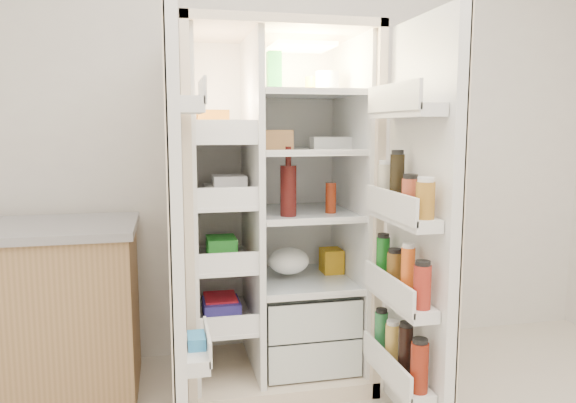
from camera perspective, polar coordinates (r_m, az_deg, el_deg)
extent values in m
cube|color=silver|center=(3.17, -0.75, 8.38)|extent=(4.00, 0.02, 2.70)
cube|color=beige|center=(3.10, -2.71, 0.06)|extent=(0.92, 0.04, 1.80)
cube|color=beige|center=(2.73, -10.62, -1.13)|extent=(0.04, 0.70, 1.80)
cube|color=beige|center=(2.90, 7.03, -0.55)|extent=(0.04, 0.70, 1.80)
cube|color=beige|center=(2.79, -1.60, 17.33)|extent=(0.92, 0.70, 0.04)
cube|color=beige|center=(3.03, -1.47, -17.11)|extent=(0.92, 0.70, 0.08)
cube|color=white|center=(3.07, -2.61, 0.35)|extent=(0.84, 0.02, 1.68)
cube|color=white|center=(2.73, -10.00, -0.69)|extent=(0.02, 0.62, 1.68)
cube|color=white|center=(2.89, 6.48, -0.17)|extent=(0.02, 0.62, 1.68)
cube|color=white|center=(2.76, -3.77, -0.50)|extent=(0.03, 0.62, 1.68)
cube|color=silver|center=(2.99, 1.61, -14.47)|extent=(0.47, 0.52, 0.19)
cube|color=silver|center=(2.92, 1.62, -10.84)|extent=(0.47, 0.52, 0.19)
cube|color=#FFD18C|center=(2.86, 1.37, 15.87)|extent=(0.30, 0.30, 0.02)
cube|color=white|center=(2.88, -6.78, -11.89)|extent=(0.28, 0.58, 0.02)
cube|color=white|center=(2.79, -6.88, -6.09)|extent=(0.28, 0.58, 0.02)
cube|color=white|center=(2.74, -6.98, 0.02)|extent=(0.28, 0.58, 0.02)
cube|color=white|center=(2.71, -7.09, 6.31)|extent=(0.28, 0.58, 0.02)
cube|color=silver|center=(2.90, 1.54, -8.18)|extent=(0.49, 0.58, 0.01)
cube|color=silver|center=(2.82, 1.56, -1.14)|extent=(0.49, 0.58, 0.01)
cube|color=silver|center=(2.79, 1.59, 5.37)|extent=(0.49, 0.58, 0.02)
cube|color=silver|center=(2.79, 1.61, 11.13)|extent=(0.49, 0.58, 0.02)
cube|color=red|center=(2.86, -6.80, -10.76)|extent=(0.16, 0.20, 0.10)
cube|color=#25882A|center=(2.78, -6.90, -4.68)|extent=(0.14, 0.18, 0.12)
cube|color=silver|center=(2.73, -7.00, 0.95)|extent=(0.20, 0.22, 0.07)
cube|color=orange|center=(2.71, -7.12, 8.00)|extent=(0.15, 0.16, 0.14)
cube|color=#4337A7|center=(2.86, -6.80, -10.85)|extent=(0.18, 0.20, 0.09)
cube|color=orange|center=(2.78, -6.90, -4.89)|extent=(0.14, 0.18, 0.10)
cube|color=white|center=(2.73, -7.01, 1.48)|extent=(0.16, 0.16, 0.12)
sphere|color=orange|center=(2.92, -0.47, -16.35)|extent=(0.07, 0.07, 0.07)
sphere|color=orange|center=(2.97, 1.12, -15.89)|extent=(0.07, 0.07, 0.07)
sphere|color=orange|center=(2.96, 3.27, -16.00)|extent=(0.07, 0.07, 0.07)
sphere|color=orange|center=(3.05, -0.10, -15.22)|extent=(0.07, 0.07, 0.07)
ellipsoid|color=#417025|center=(2.93, 1.53, -10.44)|extent=(0.26, 0.24, 0.11)
cylinder|color=#3E0F0D|center=(2.64, 0.04, 1.13)|extent=(0.08, 0.08, 0.25)
cylinder|color=maroon|center=(2.75, 4.49, 0.39)|extent=(0.05, 0.05, 0.15)
cube|color=#217A32|center=(2.74, -1.48, 13.40)|extent=(0.07, 0.07, 0.20)
cylinder|color=white|center=(2.84, 4.12, 12.31)|extent=(0.12, 0.12, 0.11)
cylinder|color=gold|center=(2.89, 2.50, 12.04)|extent=(0.07, 0.07, 0.09)
cube|color=silver|center=(2.83, 4.84, 6.15)|extent=(0.24, 0.10, 0.06)
cube|color=#A57242|center=(2.70, -1.26, 6.47)|extent=(0.16, 0.09, 0.10)
ellipsoid|color=white|center=(2.87, 0.07, -6.79)|extent=(0.21, 0.19, 0.14)
cube|color=gold|center=(3.01, 4.56, -6.18)|extent=(0.11, 0.13, 0.13)
cube|color=white|center=(2.19, -11.65, -3.36)|extent=(0.05, 0.40, 1.72)
cube|color=beige|center=(2.19, -12.31, -3.38)|extent=(0.01, 0.40, 1.72)
cube|color=white|center=(2.34, -9.53, -15.40)|extent=(0.09, 0.32, 0.06)
cube|color=white|center=(2.15, -10.13, 9.86)|extent=(0.09, 0.32, 0.06)
cube|color=#338CCC|center=(2.33, -9.54, -14.73)|extent=(0.07, 0.12, 0.10)
cube|color=white|center=(2.34, 13.69, -2.71)|extent=(0.05, 0.58, 1.72)
cube|color=beige|center=(2.35, 14.24, -2.68)|extent=(0.01, 0.58, 1.72)
cube|color=white|center=(2.50, 11.37, -17.38)|extent=(0.11, 0.50, 0.05)
cube|color=white|center=(2.38, 11.59, -9.94)|extent=(0.11, 0.50, 0.05)
cube|color=white|center=(2.30, 11.83, -1.59)|extent=(0.11, 0.50, 0.05)
cube|color=white|center=(2.27, 12.14, 9.20)|extent=(0.11, 0.50, 0.05)
cylinder|color=maroon|center=(2.29, 13.58, -16.52)|extent=(0.07, 0.07, 0.20)
cylinder|color=black|center=(2.39, 12.17, -15.11)|extent=(0.06, 0.06, 0.22)
cylinder|color=gold|center=(2.51, 10.87, -14.45)|extent=(0.06, 0.06, 0.18)
cylinder|color=#26733C|center=(2.61, 9.71, -13.34)|extent=(0.06, 0.06, 0.19)
cylinder|color=maroon|center=(2.17, 13.85, -8.68)|extent=(0.07, 0.07, 0.17)
cylinder|color=orange|center=(2.28, 12.41, -7.33)|extent=(0.06, 0.06, 0.21)
cylinder|color=brown|center=(2.40, 11.07, -7.14)|extent=(0.07, 0.07, 0.16)
cylinder|color=#17641C|center=(2.51, 9.89, -5.97)|extent=(0.06, 0.06, 0.20)
cylinder|color=#9B6921|center=(2.10, 14.15, 0.11)|extent=(0.07, 0.07, 0.14)
cylinder|color=#A6432A|center=(2.22, 12.65, 0.55)|extent=(0.07, 0.07, 0.14)
cylinder|color=black|center=(2.33, 11.32, 2.04)|extent=(0.06, 0.06, 0.23)
cylinder|color=beige|center=(2.45, 10.08, 1.76)|extent=(0.06, 0.06, 0.18)
cube|color=#9E784F|center=(2.97, -26.93, -10.83)|extent=(1.15, 0.59, 0.82)
cube|color=gray|center=(2.87, -27.46, -2.65)|extent=(1.19, 0.63, 0.04)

